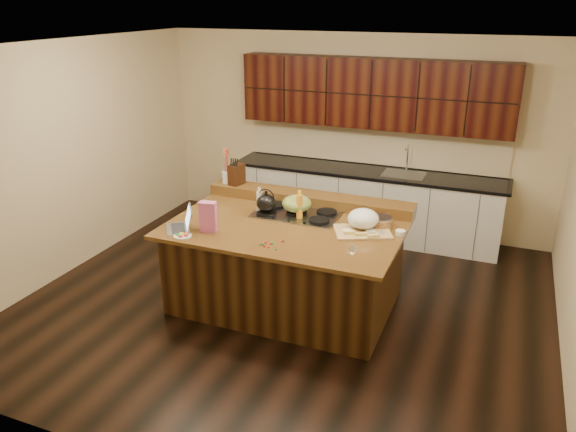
% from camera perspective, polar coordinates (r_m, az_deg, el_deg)
% --- Properties ---
extents(room, '(5.52, 5.02, 2.72)m').
position_cam_1_polar(room, '(5.67, -0.19, 3.12)').
color(room, black).
rests_on(room, ground).
extents(island, '(2.40, 1.60, 0.92)m').
position_cam_1_polar(island, '(6.01, -0.18, -4.93)').
color(island, black).
rests_on(island, ground).
extents(back_ledge, '(2.40, 0.30, 0.12)m').
position_cam_1_polar(back_ledge, '(6.41, 2.17, 1.80)').
color(back_ledge, black).
rests_on(back_ledge, island).
extents(cooktop, '(0.92, 0.52, 0.05)m').
position_cam_1_polar(cooktop, '(6.08, 0.88, 0.23)').
color(cooktop, gray).
rests_on(cooktop, island).
extents(back_counter, '(3.70, 0.66, 2.40)m').
position_cam_1_polar(back_counter, '(7.72, 8.14, 5.04)').
color(back_counter, silver).
rests_on(back_counter, ground).
extents(kettle, '(0.22, 0.22, 0.19)m').
position_cam_1_polar(kettle, '(6.03, -2.22, 1.31)').
color(kettle, black).
rests_on(kettle, cooktop).
extents(green_bowl, '(0.34, 0.34, 0.17)m').
position_cam_1_polar(green_bowl, '(6.03, 0.88, 1.27)').
color(green_bowl, olive).
rests_on(green_bowl, cooktop).
extents(laptop, '(0.41, 0.42, 0.23)m').
position_cam_1_polar(laptop, '(5.79, -10.64, -0.75)').
color(laptop, '#B7B7BC').
rests_on(laptop, island).
extents(oil_bottle, '(0.08, 0.08, 0.27)m').
position_cam_1_polar(oil_bottle, '(5.92, 1.17, 0.90)').
color(oil_bottle, orange).
rests_on(oil_bottle, island).
extents(vinegar_bottle, '(0.07, 0.07, 0.25)m').
position_cam_1_polar(vinegar_bottle, '(6.09, -2.91, 1.35)').
color(vinegar_bottle, silver).
rests_on(vinegar_bottle, island).
extents(wooden_tray, '(0.66, 0.59, 0.22)m').
position_cam_1_polar(wooden_tray, '(5.69, 7.63, -0.56)').
color(wooden_tray, tan).
rests_on(wooden_tray, island).
extents(ramekin_a, '(0.11, 0.11, 0.04)m').
position_cam_1_polar(ramekin_a, '(5.62, 6.07, -1.63)').
color(ramekin_a, white).
rests_on(ramekin_a, island).
extents(ramekin_b, '(0.11, 0.11, 0.04)m').
position_cam_1_polar(ramekin_b, '(5.68, 11.33, -1.66)').
color(ramekin_b, white).
rests_on(ramekin_b, island).
extents(ramekin_c, '(0.13, 0.13, 0.04)m').
position_cam_1_polar(ramekin_c, '(5.64, 8.38, -1.65)').
color(ramekin_c, white).
rests_on(ramekin_c, island).
extents(strainer_bowl, '(0.31, 0.31, 0.09)m').
position_cam_1_polar(strainer_bowl, '(5.83, 9.43, -0.68)').
color(strainer_bowl, '#996B3F').
rests_on(strainer_bowl, island).
extents(kitchen_timer, '(0.09, 0.09, 0.07)m').
position_cam_1_polar(kitchen_timer, '(5.27, 6.61, -3.12)').
color(kitchen_timer, silver).
rests_on(kitchen_timer, island).
extents(pink_bag, '(0.18, 0.12, 0.31)m').
position_cam_1_polar(pink_bag, '(5.66, -8.11, -0.08)').
color(pink_bag, '#C95E95').
rests_on(pink_bag, island).
extents(candy_plate, '(0.18, 0.18, 0.01)m').
position_cam_1_polar(candy_plate, '(5.64, -10.66, -1.99)').
color(candy_plate, white).
rests_on(candy_plate, island).
extents(package_box, '(0.11, 0.08, 0.14)m').
position_cam_1_polar(package_box, '(6.00, -7.94, 0.27)').
color(package_box, gold).
rests_on(package_box, island).
extents(utensil_crock, '(0.14, 0.14, 0.14)m').
position_cam_1_polar(utensil_crock, '(6.77, -6.18, 3.93)').
color(utensil_crock, white).
rests_on(utensil_crock, back_ledge).
extents(knife_block, '(0.16, 0.22, 0.24)m').
position_cam_1_polar(knife_block, '(6.70, -5.24, 4.23)').
color(knife_block, black).
rests_on(knife_block, back_ledge).
extents(gumdrop_0, '(0.02, 0.02, 0.02)m').
position_cam_1_polar(gumdrop_0, '(5.29, -1.97, -3.19)').
color(gumdrop_0, red).
rests_on(gumdrop_0, island).
extents(gumdrop_1, '(0.02, 0.02, 0.02)m').
position_cam_1_polar(gumdrop_1, '(5.37, -1.63, -2.81)').
color(gumdrop_1, '#198C26').
rests_on(gumdrop_1, island).
extents(gumdrop_2, '(0.02, 0.02, 0.02)m').
position_cam_1_polar(gumdrop_2, '(5.37, -1.77, -2.80)').
color(gumdrop_2, red).
rests_on(gumdrop_2, island).
extents(gumdrop_3, '(0.02, 0.02, 0.02)m').
position_cam_1_polar(gumdrop_3, '(5.35, -2.51, -2.87)').
color(gumdrop_3, '#198C26').
rests_on(gumdrop_3, island).
extents(gumdrop_4, '(0.02, 0.02, 0.02)m').
position_cam_1_polar(gumdrop_4, '(5.32, -2.43, -3.06)').
color(gumdrop_4, red).
rests_on(gumdrop_4, island).
extents(gumdrop_5, '(0.02, 0.02, 0.02)m').
position_cam_1_polar(gumdrop_5, '(5.25, -1.25, -3.39)').
color(gumdrop_5, '#198C26').
rests_on(gumdrop_5, island).
extents(gumdrop_6, '(0.02, 0.02, 0.02)m').
position_cam_1_polar(gumdrop_6, '(5.41, -0.50, -2.56)').
color(gumdrop_6, red).
rests_on(gumdrop_6, island).
extents(gumdrop_7, '(0.02, 0.02, 0.02)m').
position_cam_1_polar(gumdrop_7, '(5.38, -1.65, -2.72)').
color(gumdrop_7, '#198C26').
rests_on(gumdrop_7, island).
extents(gumdrop_8, '(0.02, 0.02, 0.02)m').
position_cam_1_polar(gumdrop_8, '(5.37, -2.61, -2.80)').
color(gumdrop_8, red).
rests_on(gumdrop_8, island).
extents(gumdrop_9, '(0.02, 0.02, 0.02)m').
position_cam_1_polar(gumdrop_9, '(5.35, -2.86, -2.92)').
color(gumdrop_9, '#198C26').
rests_on(gumdrop_9, island).
extents(gumdrop_10, '(0.02, 0.02, 0.02)m').
position_cam_1_polar(gumdrop_10, '(5.40, -2.28, -2.67)').
color(gumdrop_10, red).
rests_on(gumdrop_10, island).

